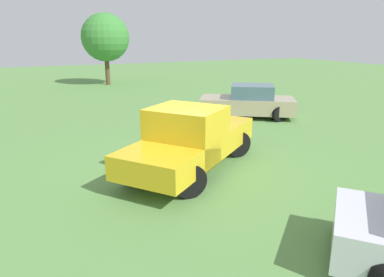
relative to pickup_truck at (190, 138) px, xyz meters
The scene contains 4 objects.
ground_plane 1.02m from the pickup_truck, 64.13° to the right, with size 80.00×80.00×0.00m, color #5B8C47.
pickup_truck is the anchor object (origin of this frame).
sedan_far 7.36m from the pickup_truck, 137.09° to the right, with size 4.57×3.91×1.49m.
tree_back_left 19.60m from the pickup_truck, 96.35° to the right, with size 3.59×3.59×5.35m.
Camera 1 is at (3.78, 8.59, 3.60)m, focal length 32.72 mm.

